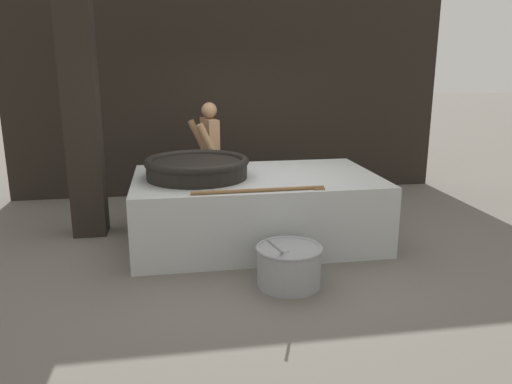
# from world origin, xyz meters

# --- Properties ---
(ground_plane) EXTENTS (60.00, 60.00, 0.00)m
(ground_plane) POSITION_xyz_m (0.00, 0.00, 0.00)
(ground_plane) COLOR #666059
(back_wall) EXTENTS (7.40, 0.24, 3.77)m
(back_wall) POSITION_xyz_m (0.00, 2.65, 1.89)
(back_wall) COLOR black
(back_wall) RESTS_ON ground_plane
(support_pillar) EXTENTS (0.42, 0.42, 3.77)m
(support_pillar) POSITION_xyz_m (-2.14, 0.65, 1.89)
(support_pillar) COLOR black
(support_pillar) RESTS_ON ground_plane
(hearth_platform) EXTENTS (3.03, 1.84, 0.85)m
(hearth_platform) POSITION_xyz_m (0.00, 0.00, 0.43)
(hearth_platform) COLOR #B2B7B7
(hearth_platform) RESTS_ON ground_plane
(giant_wok_near) EXTENTS (1.28, 1.28, 0.25)m
(giant_wok_near) POSITION_xyz_m (-0.73, -0.00, 0.99)
(giant_wok_near) COLOR black
(giant_wok_near) RESTS_ON hearth_platform
(stirring_paddle) EXTENTS (1.48, 0.10, 0.04)m
(stirring_paddle) POSITION_xyz_m (-0.05, -0.82, 0.87)
(stirring_paddle) COLOR brown
(stirring_paddle) RESTS_ON hearth_platform
(cook) EXTENTS (0.46, 0.65, 1.66)m
(cook) POSITION_xyz_m (-0.47, 1.42, 0.90)
(cook) COLOR #9E7551
(cook) RESTS_ON ground_plane
(prep_bowl_vegetables) EXTENTS (0.68, 0.79, 0.68)m
(prep_bowl_vegetables) POSITION_xyz_m (0.10, -1.40, 0.23)
(prep_bowl_vegetables) COLOR gray
(prep_bowl_vegetables) RESTS_ON ground_plane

